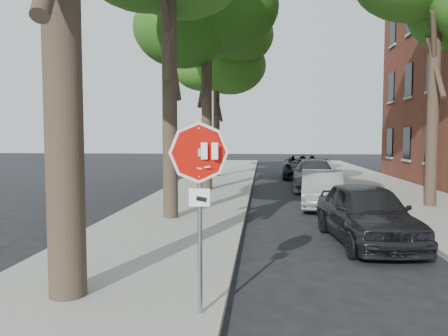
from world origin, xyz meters
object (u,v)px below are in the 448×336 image
at_px(tree_far, 216,60).
at_px(car_a, 366,213).
at_px(car_b, 322,189).
at_px(car_c, 314,175).
at_px(stop_sign, 199,180).
at_px(tree_mid_b, 206,15).
at_px(tree_right, 435,0).
at_px(car_d, 303,166).

distance_m(tree_far, car_a, 18.39).
distance_m(tree_far, car_b, 13.83).
xyz_separation_m(tree_far, car_c, (5.32, -5.77, -6.49)).
bearing_deg(tree_far, car_b, -65.87).
distance_m(stop_sign, tree_far, 21.88).
height_order(tree_far, car_b, tree_far).
bearing_deg(car_b, car_c, 91.98).
xyz_separation_m(stop_sign, car_b, (2.96, 10.02, -1.28)).
bearing_deg(tree_far, tree_mid_b, -87.56).
relative_size(stop_sign, tree_mid_b, 0.25).
xyz_separation_m(tree_right, car_c, (-3.38, 5.23, -6.49)).
xyz_separation_m(stop_sign, car_c, (3.30, 15.37, -1.23)).
height_order(stop_sign, tree_mid_b, tree_mid_b).
distance_m(stop_sign, car_c, 15.77).
distance_m(car_a, car_d, 16.55).
distance_m(tree_mid_b, tree_right, 9.34).
xyz_separation_m(stop_sign, tree_mid_b, (-1.72, 14.15, 6.05)).
height_order(tree_far, car_c, tree_far).
bearing_deg(car_d, car_a, -86.76).
height_order(tree_mid_b, car_d, tree_mid_b).
distance_m(car_b, car_d, 11.31).
bearing_deg(car_a, tree_mid_b, 112.58).
relative_size(tree_mid_b, tree_far, 1.11).
relative_size(tree_far, car_a, 2.20).
bearing_deg(tree_mid_b, car_c, 13.63).
height_order(tree_mid_b, tree_far, tree_mid_b).
height_order(car_a, car_c, car_a).
bearing_deg(tree_far, car_a, -71.98).
distance_m(stop_sign, car_d, 21.61).
bearing_deg(car_b, tree_mid_b, 144.25).
distance_m(tree_right, car_a, 9.07).
xyz_separation_m(stop_sign, tree_right, (6.68, 10.14, 5.26)).
bearing_deg(car_b, car_d, 93.92).
relative_size(stop_sign, car_d, 0.50).
bearing_deg(stop_sign, tree_right, 56.62).
bearing_deg(stop_sign, tree_far, 95.46).
relative_size(tree_mid_b, car_c, 2.09).
xyz_separation_m(tree_mid_b, car_d, (5.02, 7.18, -7.27)).
xyz_separation_m(stop_sign, tree_far, (-2.02, 21.14, 5.26)).
bearing_deg(stop_sign, car_c, 77.88).
bearing_deg(car_d, stop_sign, -95.56).
height_order(tree_right, car_a, tree_right).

